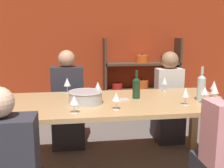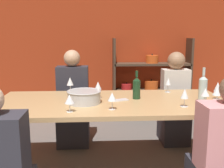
{
  "view_description": "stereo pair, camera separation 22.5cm",
  "coord_description": "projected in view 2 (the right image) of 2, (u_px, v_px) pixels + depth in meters",
  "views": [
    {
      "loc": [
        -0.35,
        -0.71,
        1.4
      ],
      "look_at": [
        0.03,
        1.85,
        0.92
      ],
      "focal_mm": 42.0,
      "sensor_mm": 36.0,
      "label": 1
    },
    {
      "loc": [
        -0.13,
        -0.74,
        1.4
      ],
      "look_at": [
        0.03,
        1.85,
        0.92
      ],
      "focal_mm": 42.0,
      "sensor_mm": 36.0,
      "label": 2
    }
  ],
  "objects": [
    {
      "name": "wine_glass_white_b",
      "position": [
        70.0,
        82.0,
        2.95
      ],
      "size": [
        0.08,
        0.08,
        0.17
      ],
      "color": "white",
      "rests_on": "dining_table"
    },
    {
      "name": "dining_table",
      "position": [
        113.0,
        109.0,
        2.58
      ],
      "size": [
        2.28,
        1.0,
        0.77
      ],
      "color": "tan",
      "rests_on": "ground_plane"
    },
    {
      "name": "wine_glass_red_a",
      "position": [
        168.0,
        82.0,
        2.94
      ],
      "size": [
        0.06,
        0.06,
        0.16
      ],
      "color": "white",
      "rests_on": "dining_table"
    },
    {
      "name": "cell_phone",
      "position": [
        120.0,
        100.0,
        2.58
      ],
      "size": [
        0.16,
        0.12,
        0.01
      ],
      "color": "silver",
      "rests_on": "dining_table"
    },
    {
      "name": "wall_back_red",
      "position": [
        103.0,
        38.0,
        4.5
      ],
      "size": [
        8.8,
        0.06,
        2.7
      ],
      "color": "#B23819",
      "rests_on": "ground_plane"
    },
    {
      "name": "person_far_a",
      "position": [
        174.0,
        108.0,
        3.44
      ],
      "size": [
        0.35,
        0.43,
        1.2
      ],
      "rotation": [
        0.0,
        0.0,
        3.14
      ],
      "color": "#2D2D38",
      "rests_on": "ground_plane"
    },
    {
      "name": "mixing_bowl",
      "position": [
        84.0,
        96.0,
        2.47
      ],
      "size": [
        0.32,
        0.32,
        0.12
      ],
      "color": "#B7BABC",
      "rests_on": "dining_table"
    },
    {
      "name": "wine_glass_white_a",
      "position": [
        98.0,
        86.0,
        2.65
      ],
      "size": [
        0.07,
        0.07,
        0.17
      ],
      "color": "white",
      "rests_on": "dining_table"
    },
    {
      "name": "wine_bottle_green",
      "position": [
        137.0,
        88.0,
        2.63
      ],
      "size": [
        0.08,
        0.08,
        0.29
      ],
      "color": "#19381E",
      "rests_on": "dining_table"
    },
    {
      "name": "shelf_unit",
      "position": [
        151.0,
        87.0,
        4.5
      ],
      "size": [
        1.32,
        0.3,
        1.35
      ],
      "color": "#4C3828",
      "rests_on": "ground_plane"
    },
    {
      "name": "wine_glass_empty_b",
      "position": [
        217.0,
        91.0,
        2.45
      ],
      "size": [
        0.08,
        0.08,
        0.17
      ],
      "color": "white",
      "rests_on": "dining_table"
    },
    {
      "name": "wine_glass_empty_c",
      "position": [
        185.0,
        94.0,
        2.34
      ],
      "size": [
        0.07,
        0.07,
        0.17
      ],
      "color": "white",
      "rests_on": "dining_table"
    },
    {
      "name": "wine_glass_red_d",
      "position": [
        218.0,
        87.0,
        2.61
      ],
      "size": [
        0.07,
        0.07,
        0.17
      ],
      "color": "white",
      "rests_on": "dining_table"
    },
    {
      "name": "wine_glass_red_c",
      "position": [
        69.0,
        100.0,
        2.18
      ],
      "size": [
        0.08,
        0.08,
        0.15
      ],
      "color": "white",
      "rests_on": "dining_table"
    },
    {
      "name": "wine_glass_empty_a",
      "position": [
        112.0,
        97.0,
        2.25
      ],
      "size": [
        0.08,
        0.08,
        0.15
      ],
      "color": "white",
      "rests_on": "dining_table"
    },
    {
      "name": "wine_glass_white_c",
      "position": [
        205.0,
        93.0,
        2.37
      ],
      "size": [
        0.08,
        0.08,
        0.16
      ],
      "color": "white",
      "rests_on": "dining_table"
    },
    {
      "name": "wine_bottle_dark",
      "position": [
        203.0,
        89.0,
        2.48
      ],
      "size": [
        0.08,
        0.08,
        0.34
      ],
      "color": "#B2C6C1",
      "rests_on": "dining_table"
    },
    {
      "name": "person_far_b",
      "position": [
        73.0,
        109.0,
        3.42
      ],
      "size": [
        0.4,
        0.5,
        1.22
      ],
      "rotation": [
        0.0,
        0.0,
        3.14
      ],
      "color": "#2D2D38",
      "rests_on": "ground_plane"
    }
  ]
}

